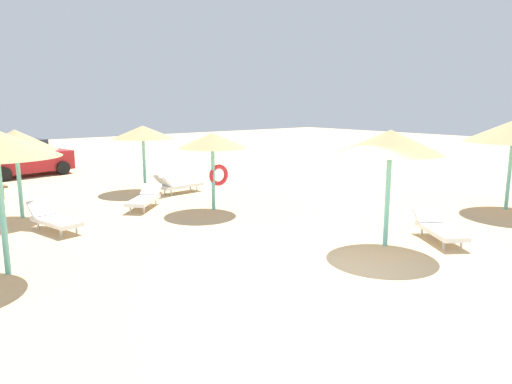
{
  "coord_description": "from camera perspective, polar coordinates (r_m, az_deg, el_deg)",
  "views": [
    {
      "loc": [
        -7.48,
        -6.06,
        3.45
      ],
      "look_at": [
        0.0,
        3.0,
        1.2
      ],
      "focal_mm": 33.13,
      "sensor_mm": 36.0,
      "label": 1
    }
  ],
  "objects": [
    {
      "name": "lounger_2",
      "position": [
        13.96,
        -23.23,
        -3.01
      ],
      "size": [
        1.0,
        1.97,
        0.75
      ],
      "color": "white",
      "rests_on": "ground"
    },
    {
      "name": "parasol_6",
      "position": [
        18.99,
        -13.51,
        7.01
      ],
      "size": [
        2.38,
        2.38,
        2.54
      ],
      "color": "#6BC6BC",
      "rests_on": "ground"
    },
    {
      "name": "parasol_5",
      "position": [
        15.11,
        -5.25,
        6.06
      ],
      "size": [
        2.21,
        2.21,
        2.49
      ],
      "color": "#6BC6BC",
      "rests_on": "ground"
    },
    {
      "name": "ground_plane",
      "position": [
        10.23,
        10.91,
        -9.08
      ],
      "size": [
        80.0,
        80.0,
        0.0
      ],
      "primitive_type": "plane",
      "color": "#D1B284"
    },
    {
      "name": "parasol_1",
      "position": [
        11.54,
        15.92,
        5.8
      ],
      "size": [
        2.43,
        2.43,
        2.81
      ],
      "color": "#6BC6BC",
      "rests_on": "ground"
    },
    {
      "name": "parasol_2",
      "position": [
        15.61,
        -27.05,
        5.56
      ],
      "size": [
        2.3,
        2.3,
        2.65
      ],
      "color": "#6BC6BC",
      "rests_on": "ground"
    },
    {
      "name": "lounger_1",
      "position": [
        12.81,
        21.18,
        -4.09
      ],
      "size": [
        1.6,
        1.93,
        0.66
      ],
      "color": "white",
      "rests_on": "ground"
    },
    {
      "name": "lounger_6",
      "position": [
        18.33,
        -9.42,
        0.87
      ],
      "size": [
        1.91,
        0.78,
        0.76
      ],
      "color": "white",
      "rests_on": "ground"
    },
    {
      "name": "lounger_5",
      "position": [
        16.01,
        -13.28,
        -0.76
      ],
      "size": [
        1.81,
        1.78,
        0.67
      ],
      "color": "white",
      "rests_on": "ground"
    },
    {
      "name": "parked_car",
      "position": [
        24.74,
        -26.17,
        3.63
      ],
      "size": [
        4.22,
        2.48,
        1.72
      ],
      "color": "#B21E23",
      "rests_on": "ground"
    }
  ]
}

